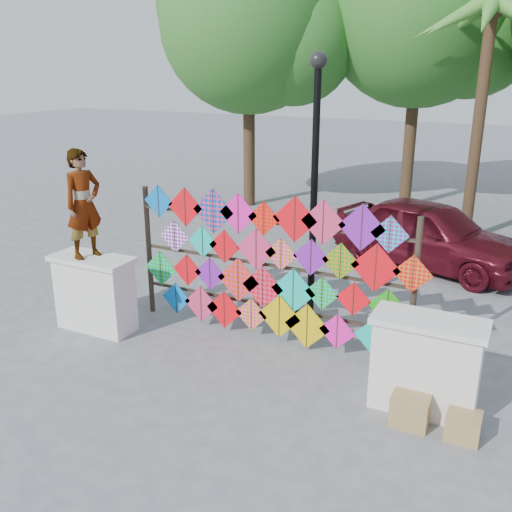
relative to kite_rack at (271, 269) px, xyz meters
name	(u,v)px	position (x,y,z in m)	size (l,w,h in m)	color
ground	(244,357)	(-0.10, -0.72, -1.22)	(80.00, 80.00, 0.00)	gray
parapet_left	(95,293)	(-2.80, -0.92, -0.57)	(1.40, 0.65, 1.28)	white
parapet_right	(426,364)	(2.60, -0.92, -0.57)	(1.40, 0.65, 1.28)	white
kite_rack	(271,269)	(0.00, 0.00, 0.00)	(4.92, 0.24, 2.42)	#31251B
tree_west	(252,24)	(-4.50, 8.30, 4.16)	(5.85, 5.20, 8.01)	#4A311F
tree_mid	(425,9)	(0.01, 10.30, 4.55)	(6.30, 5.60, 8.61)	#4A311F
palm_tree	(489,33)	(2.10, 7.28, 3.73)	(3.62, 3.62, 5.83)	#4A311F
vendor_woman	(83,204)	(-2.86, -0.92, 0.93)	(0.64, 0.42, 1.75)	#99999E
sedan	(430,234)	(1.62, 4.82, -0.48)	(1.75, 4.35, 1.48)	#4E0D18
lamppost	(315,164)	(0.20, 1.28, 1.47)	(0.28, 0.28, 4.46)	black
cardboard_box_near	(411,409)	(2.53, -1.31, -1.02)	(0.46, 0.41, 0.41)	#A78C51
cardboard_box_far	(463,426)	(3.16, -1.34, -1.06)	(0.40, 0.36, 0.33)	#A78C51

